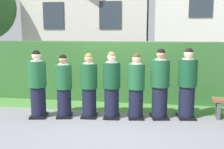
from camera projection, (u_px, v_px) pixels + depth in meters
ground_plane at (112, 117)px, 6.43m from camera, size 60.00×60.00×0.00m
student_front_row_0 at (38, 86)px, 6.35m from camera, size 0.45×0.52×1.62m
student_front_row_1 at (64, 88)px, 6.36m from camera, size 0.42×0.52×1.52m
student_front_row_2 at (89, 87)px, 6.35m from camera, size 0.40×0.46×1.55m
student_front_row_3 at (112, 87)px, 6.30m from camera, size 0.41×0.48×1.59m
student_front_row_4 at (136, 88)px, 6.28m from camera, size 0.42×0.52×1.56m
student_front_row_5 at (160, 85)px, 6.27m from camera, size 0.47×0.54×1.67m
student_front_row_6 at (187, 85)px, 6.27m from camera, size 0.45×0.53×1.68m
hedge at (121, 71)px, 7.95m from camera, size 10.95×0.70×1.76m
school_building_annex at (91, 10)px, 12.50m from camera, size 5.66×3.57×5.98m
lawn_strip at (117, 107)px, 7.31m from camera, size 10.95×0.90×0.01m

